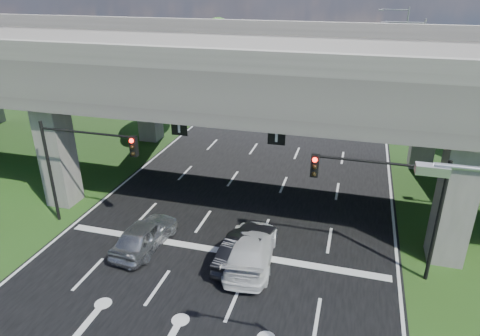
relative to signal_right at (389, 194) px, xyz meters
The scene contains 17 objects.
ground 9.71m from the signal_right, 153.26° to the right, with size 160.00×160.00×0.00m, color #274215.
road 10.74m from the signal_right, 142.25° to the left, with size 18.00×120.00×0.03m, color black.
overpass 11.84m from the signal_right, 134.16° to the left, with size 80.00×15.00×10.00m.
warehouse 45.97m from the signal_right, 137.44° to the left, with size 20.00×10.00×4.00m, color #9E9E99.
signal_right is the anchor object (origin of this frame).
signal_left 15.65m from the signal_right, behind, with size 5.76×0.54×6.00m.
streetlight_far 20.25m from the signal_right, 83.53° to the left, with size 3.38×0.25×10.00m.
streetlight_beyond 36.17m from the signal_right, 86.39° to the left, with size 3.38×0.25×10.00m.
tree_left_near 31.01m from the signal_right, 134.63° to the left, with size 4.50×4.50×7.80m.
tree_left_mid 38.96m from the signal_right, 129.50° to the left, with size 3.91×3.90×6.76m.
tree_left_far 43.37m from the signal_right, 118.63° to the left, with size 4.80×4.80×8.32m.
tree_right_near 24.62m from the signal_right, 77.76° to the left, with size 4.20×4.20×7.28m.
tree_right_mid 33.10m from the signal_right, 75.62° to the left, with size 3.91×3.90×6.76m.
tree_right_far 40.29m from the signal_right, 83.99° to the left, with size 4.50×4.50×7.80m.
car_silver 12.14m from the signal_right, behind, with size 1.82×4.52×1.54m, color #A4A7AB.
car_dark 7.16m from the signal_right, behind, with size 1.66×4.75×1.57m, color black.
car_white 6.96m from the signal_right, behind, with size 2.22×5.46×1.58m, color silver.
Camera 1 is at (6.01, -13.96, 12.85)m, focal length 32.00 mm.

